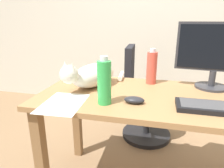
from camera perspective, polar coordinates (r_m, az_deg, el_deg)
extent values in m
cube|color=beige|center=(2.67, 14.89, 20.68)|extent=(6.00, 0.04, 2.60)
cube|color=#9E7247|center=(1.22, 13.79, -3.87)|extent=(1.45, 0.66, 0.03)
cube|color=olive|center=(1.34, -19.40, -19.91)|extent=(0.06, 0.06, 0.69)
cube|color=olive|center=(1.74, -9.92, -9.79)|extent=(0.06, 0.06, 0.69)
cylinder|color=black|center=(2.16, 9.64, -13.79)|extent=(0.48, 0.48, 0.04)
cylinder|color=black|center=(2.06, 9.94, -8.87)|extent=(0.06, 0.06, 0.45)
cylinder|color=black|center=(1.96, 10.34, -2.14)|extent=(0.44, 0.44, 0.06)
cube|color=black|center=(1.90, 5.07, 4.72)|extent=(0.08, 0.35, 0.40)
cylinder|color=#333338|center=(1.46, 26.26, -0.69)|extent=(0.20, 0.20, 0.01)
cylinder|color=#333338|center=(1.45, 26.57, 1.47)|extent=(0.04, 0.04, 0.10)
cube|color=#333338|center=(1.41, 27.70, 9.28)|extent=(0.48, 0.07, 0.30)
cube|color=black|center=(1.40, 27.78, 9.20)|extent=(0.45, 0.05, 0.27)
cube|color=black|center=(1.13, 28.93, -6.08)|extent=(0.44, 0.15, 0.02)
cube|color=#444447|center=(1.12, 29.04, -5.43)|extent=(0.40, 0.12, 0.00)
ellipsoid|color=silver|center=(1.34, -5.10, 2.55)|extent=(0.31, 0.40, 0.15)
sphere|color=silver|center=(1.18, -12.10, 2.66)|extent=(0.11, 0.11, 0.11)
cone|color=silver|center=(1.15, -11.27, 4.81)|extent=(0.04, 0.04, 0.04)
cone|color=silver|center=(1.19, -13.22, 5.17)|extent=(0.04, 0.04, 0.04)
cylinder|color=silver|center=(1.52, 2.65, 2.38)|extent=(0.05, 0.18, 0.03)
ellipsoid|color=#232328|center=(1.08, 6.33, -4.52)|extent=(0.11, 0.06, 0.04)
cube|color=white|center=(1.11, -13.67, -5.34)|extent=(0.23, 0.31, 0.00)
cylinder|color=#D84C3D|center=(1.41, 11.21, 4.47)|extent=(0.07, 0.07, 0.22)
cylinder|color=silver|center=(1.38, 11.52, 9.36)|extent=(0.04, 0.04, 0.02)
cylinder|color=green|center=(1.04, -2.22, 0.35)|extent=(0.07, 0.07, 0.23)
cylinder|color=silver|center=(1.01, -2.31, 7.24)|extent=(0.04, 0.04, 0.02)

